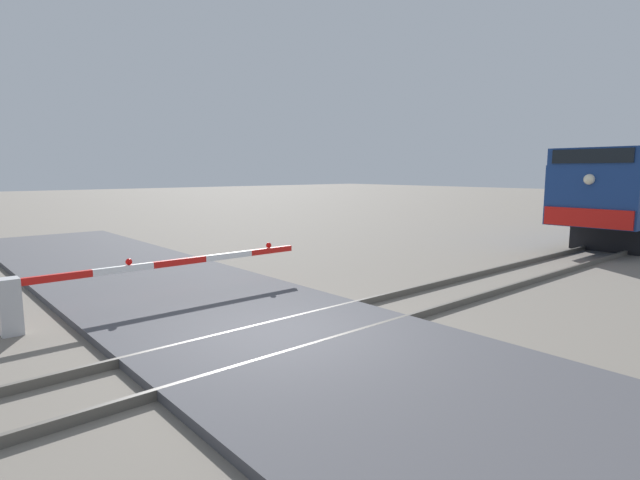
# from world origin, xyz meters

# --- Properties ---
(ground_plane) EXTENTS (160.00, 160.00, 0.00)m
(ground_plane) POSITION_xyz_m (0.00, 0.00, 0.00)
(ground_plane) COLOR slate
(rail_track_left) EXTENTS (0.08, 80.00, 0.15)m
(rail_track_left) POSITION_xyz_m (-0.72, 0.00, 0.07)
(rail_track_left) COLOR #59544C
(rail_track_left) RESTS_ON ground_plane
(rail_track_right) EXTENTS (0.08, 80.00, 0.15)m
(rail_track_right) POSITION_xyz_m (0.72, 0.00, 0.07)
(rail_track_right) COLOR #59544C
(rail_track_right) RESTS_ON ground_plane
(road_surface) EXTENTS (36.00, 5.17, 0.15)m
(road_surface) POSITION_xyz_m (0.00, 0.00, 0.07)
(road_surface) COLOR #47474C
(road_surface) RESTS_ON ground_plane
(crossing_gate) EXTENTS (0.36, 7.00, 1.17)m
(crossing_gate) POSITION_xyz_m (-3.57, -2.41, 0.74)
(crossing_gate) COLOR silver
(crossing_gate) RESTS_ON ground_plane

